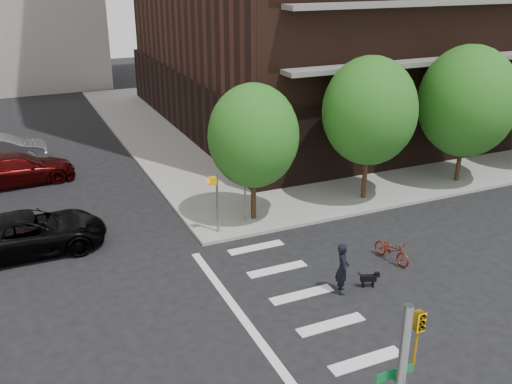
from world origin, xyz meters
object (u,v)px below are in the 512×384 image
parked_car_maroon (19,169)px  dog_walker (342,268)px  parked_car_silver (5,149)px  scooter (392,250)px  parked_car_black (30,233)px

parked_car_maroon → dog_walker: (9.88, -16.39, 0.13)m
parked_car_silver → scooter: bearing=-139.8°
parked_car_maroon → scooter: bearing=-143.2°
scooter → parked_car_silver: bearing=115.2°
parked_car_maroon → dog_walker: 19.14m
scooter → dog_walker: (-3.06, -1.17, 0.49)m
parked_car_black → parked_car_silver: 12.89m
parked_car_maroon → parked_car_silver: bearing=3.6°
parked_car_black → dog_walker: bearing=-128.3°
dog_walker → parked_car_black: bearing=75.9°
parked_car_silver → scooter: (13.49, -19.57, -0.31)m
parked_car_black → parked_car_silver: bearing=2.4°
scooter → dog_walker: dog_walker is taller
parked_car_maroon → dog_walker: size_ratio=2.96×
parked_car_maroon → scooter: parked_car_maroon is taller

